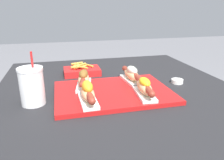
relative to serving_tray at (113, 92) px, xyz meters
The scene contains 9 objects.
patio_table 0.38m from the serving_tray, 57.45° to the left, with size 1.10×1.19×0.73m.
serving_tray is the anchor object (origin of this frame).
hot_dog_0 0.16m from the serving_tray, 144.31° to the right, with size 0.06×0.21×0.08m.
hot_dog_1 0.14m from the serving_tray, 36.15° to the right, with size 0.08×0.21×0.07m.
hot_dog_2 0.15m from the serving_tray, 146.09° to the left, with size 0.09×0.21×0.08m.
hot_dog_3 0.15m from the serving_tray, 37.08° to the left, with size 0.07×0.21×0.08m.
sauce_bowl 0.35m from the serving_tray, 10.70° to the left, with size 0.06×0.06×0.02m.
drink_cup 0.33m from the serving_tray, behind, with size 0.09×0.09×0.21m.
fries_basket 0.33m from the serving_tray, 107.30° to the left, with size 0.20×0.13×0.06m.
Camera 1 is at (-0.25, -0.91, 1.09)m, focal length 35.00 mm.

